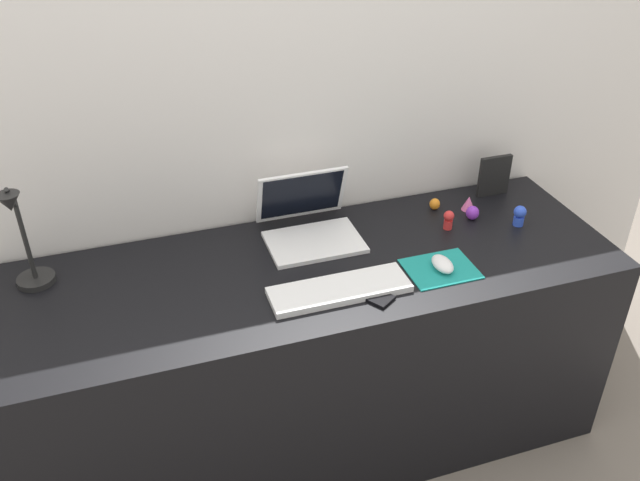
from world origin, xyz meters
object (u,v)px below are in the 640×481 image
Objects in this scene: toy_figurine_orange at (435,204)px; toy_figurine_red at (449,219)px; cell_phone at (371,295)px; toy_figurine_blue at (520,215)px; picture_frame at (494,176)px; mouse at (442,264)px; laptop at (309,221)px; desk_lamp at (24,242)px; toy_figurine_pink at (469,203)px; toy_figurine_purple at (472,213)px; keyboard at (339,290)px.

toy_figurine_orange is 0.62× the size of toy_figurine_red.
toy_figurine_blue reaches higher than cell_phone.
picture_frame is at bearing 7.47° from toy_figurine_orange.
mouse is 2.36× the size of toy_figurine_orange.
laptop is at bearing -175.74° from picture_frame.
cell_phone is at bearing -135.20° from toy_figurine_orange.
desk_lamp is at bearing 126.22° from cell_phone.
toy_figurine_pink reaches higher than toy_figurine_purple.
mouse is at bearing -44.68° from laptop.
toy_figurine_orange is at bearing 160.31° from toy_figurine_pink.
toy_figurine_purple reaches higher than cell_phone.
mouse is at bearing 1.60° from keyboard.
picture_frame is at bearing 3.22° from desk_lamp.
laptop reaches higher than toy_figurine_blue.
desk_lamp is 7.16× the size of toy_figurine_purple.
mouse is at bearing -13.73° from desk_lamp.
picture_frame is at bearing 27.79° from toy_figurine_pink.
keyboard is at bearing 117.51° from cell_phone.
cell_phone is 1.79× the size of toy_figurine_blue.
cell_phone is 0.77m from picture_frame.
laptop is 6.14× the size of toy_figurine_purple.
toy_figurine_red is (0.38, 0.26, 0.03)m from cell_phone.
toy_figurine_blue is at bearing -52.92° from toy_figurine_pink.
keyboard is at bearing -19.47° from desk_lamp.
mouse is 1.88× the size of toy_figurine_pink.
mouse is 0.37m from toy_figurine_orange.
toy_figurine_purple is 0.74× the size of toy_figurine_red.
toy_figurine_orange reaches higher than mouse.
picture_frame reaches higher than toy_figurine_pink.
keyboard is at bearing -143.77° from toy_figurine_orange.
mouse is at bearing -134.41° from toy_figurine_purple.
cell_phone is at bearing -148.99° from toy_figurine_purple.
desk_lamp is 1.32m from toy_figurine_orange.
mouse is (0.33, 0.01, 0.01)m from keyboard.
keyboard is (-0.01, -0.33, -0.04)m from laptop.
cell_phone is at bearing -145.30° from toy_figurine_red.
toy_figurine_orange is (0.47, 0.02, -0.03)m from laptop.
cell_phone is 2.51× the size of toy_figurine_pink.
keyboard is 0.82m from picture_frame.
picture_frame is 2.10× the size of toy_figurine_blue.
toy_figurine_purple is at bearing 23.64° from keyboard.
picture_frame is 2.28× the size of toy_figurine_red.
picture_frame is at bearing 0.18° from cell_phone.
desk_lamp is 2.33× the size of picture_frame.
toy_figurine_pink reaches higher than toy_figurine_orange.
toy_figurine_purple is (0.49, 0.29, 0.02)m from cell_phone.
cell_phone is at bearing -146.41° from picture_frame.
cell_phone is at bearing -144.98° from toy_figurine_pink.
toy_figurine_blue is (0.11, -0.14, 0.01)m from toy_figurine_pink.
desk_lamp is 1.41m from toy_figurine_purple.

